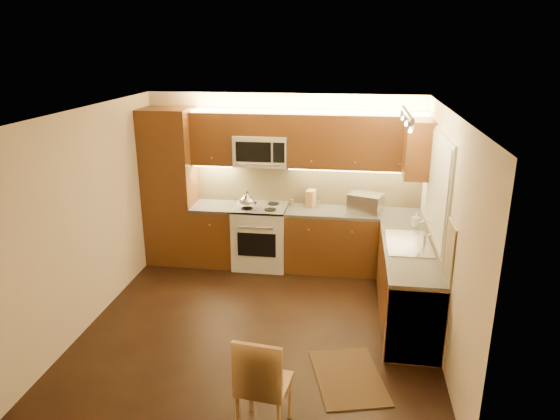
% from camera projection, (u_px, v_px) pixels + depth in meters
% --- Properties ---
extents(floor, '(4.00, 4.00, 0.01)m').
position_uv_depth(floor, '(261.00, 323.00, 6.10)').
color(floor, black).
rests_on(floor, ground).
extents(ceiling, '(4.00, 4.00, 0.01)m').
position_uv_depth(ceiling, '(258.00, 111.00, 5.32)').
color(ceiling, beige).
rests_on(ceiling, ground).
extents(wall_back, '(4.00, 0.01, 2.50)m').
position_uv_depth(wall_back, '(284.00, 179.00, 7.59)').
color(wall_back, beige).
rests_on(wall_back, ground).
extents(wall_front, '(4.00, 0.01, 2.50)m').
position_uv_depth(wall_front, '(212.00, 314.00, 3.83)').
color(wall_front, beige).
rests_on(wall_front, ground).
extents(wall_left, '(0.01, 4.00, 2.50)m').
position_uv_depth(wall_left, '(91.00, 216.00, 5.98)').
color(wall_left, beige).
rests_on(wall_left, ground).
extents(wall_right, '(0.01, 4.00, 2.50)m').
position_uv_depth(wall_right, '(445.00, 234.00, 5.44)').
color(wall_right, beige).
rests_on(wall_right, ground).
extents(pantry, '(0.70, 0.60, 2.30)m').
position_uv_depth(pantry, '(170.00, 187.00, 7.56)').
color(pantry, '#4F2A11').
rests_on(pantry, floor).
extents(base_cab_back_left, '(0.62, 0.60, 0.86)m').
position_uv_depth(base_cab_back_left, '(216.00, 235.00, 7.70)').
color(base_cab_back_left, '#4F2A11').
rests_on(base_cab_back_left, floor).
extents(counter_back_left, '(0.62, 0.60, 0.04)m').
position_uv_depth(counter_back_left, '(215.00, 206.00, 7.56)').
color(counter_back_left, '#383633').
rests_on(counter_back_left, base_cab_back_left).
extents(base_cab_back_right, '(1.92, 0.60, 0.86)m').
position_uv_depth(base_cab_back_right, '(352.00, 242.00, 7.42)').
color(base_cab_back_right, '#4F2A11').
rests_on(base_cab_back_right, floor).
extents(counter_back_right, '(1.92, 0.60, 0.04)m').
position_uv_depth(counter_back_right, '(353.00, 213.00, 7.28)').
color(counter_back_right, '#383633').
rests_on(counter_back_right, base_cab_back_right).
extents(base_cab_right, '(0.60, 2.00, 0.86)m').
position_uv_depth(base_cab_right, '(407.00, 285.00, 6.11)').
color(base_cab_right, '#4F2A11').
rests_on(base_cab_right, floor).
extents(counter_right, '(0.60, 2.00, 0.04)m').
position_uv_depth(counter_right, '(410.00, 250.00, 5.97)').
color(counter_right, '#383633').
rests_on(counter_right, base_cab_right).
extents(dishwasher, '(0.58, 0.60, 0.84)m').
position_uv_depth(dishwasher, '(413.00, 314.00, 5.45)').
color(dishwasher, silver).
rests_on(dishwasher, floor).
extents(backsplash_back, '(3.30, 0.02, 0.60)m').
position_uv_depth(backsplash_back, '(307.00, 184.00, 7.55)').
color(backsplash_back, tan).
rests_on(backsplash_back, wall_back).
extents(backsplash_right, '(0.02, 2.00, 0.60)m').
position_uv_depth(backsplash_right, '(438.00, 225.00, 5.83)').
color(backsplash_right, tan).
rests_on(backsplash_right, wall_right).
extents(upper_cab_back_left, '(0.62, 0.35, 0.75)m').
position_uv_depth(upper_cab_back_left, '(214.00, 138.00, 7.37)').
color(upper_cab_back_left, '#4F2A11').
rests_on(upper_cab_back_left, wall_back).
extents(upper_cab_back_right, '(1.92, 0.35, 0.75)m').
position_uv_depth(upper_cab_back_right, '(357.00, 142.00, 7.09)').
color(upper_cab_back_right, '#4F2A11').
rests_on(upper_cab_back_right, wall_back).
extents(upper_cab_bridge, '(0.76, 0.35, 0.31)m').
position_uv_depth(upper_cab_bridge, '(261.00, 124.00, 7.20)').
color(upper_cab_bridge, '#4F2A11').
rests_on(upper_cab_bridge, wall_back).
extents(upper_cab_right_corner, '(0.35, 0.50, 0.75)m').
position_uv_depth(upper_cab_right_corner, '(418.00, 149.00, 6.59)').
color(upper_cab_right_corner, '#4F2A11').
rests_on(upper_cab_right_corner, wall_right).
extents(stove, '(0.76, 0.65, 0.92)m').
position_uv_depth(stove, '(261.00, 236.00, 7.57)').
color(stove, silver).
rests_on(stove, floor).
extents(microwave, '(0.76, 0.38, 0.44)m').
position_uv_depth(microwave, '(261.00, 150.00, 7.31)').
color(microwave, silver).
rests_on(microwave, wall_back).
extents(window_frame, '(0.03, 1.44, 1.24)m').
position_uv_depth(window_frame, '(439.00, 188.00, 5.85)').
color(window_frame, silver).
rests_on(window_frame, wall_right).
extents(window_blinds, '(0.02, 1.36, 1.16)m').
position_uv_depth(window_blinds, '(437.00, 188.00, 5.85)').
color(window_blinds, silver).
rests_on(window_blinds, wall_right).
extents(sink, '(0.52, 0.86, 0.15)m').
position_uv_depth(sink, '(409.00, 238.00, 6.08)').
color(sink, silver).
rests_on(sink, counter_right).
extents(faucet, '(0.20, 0.04, 0.30)m').
position_uv_depth(faucet, '(425.00, 233.00, 6.04)').
color(faucet, silver).
rests_on(faucet, counter_right).
extents(track_light_bar, '(0.04, 1.20, 0.03)m').
position_uv_depth(track_light_bar, '(407.00, 113.00, 5.50)').
color(track_light_bar, silver).
rests_on(track_light_bar, ceiling).
extents(kettle, '(0.23, 0.23, 0.25)m').
position_uv_depth(kettle, '(247.00, 200.00, 7.31)').
color(kettle, silver).
rests_on(kettle, stove).
extents(toaster_oven, '(0.53, 0.46, 0.27)m').
position_uv_depth(toaster_oven, '(366.00, 203.00, 7.20)').
color(toaster_oven, silver).
rests_on(toaster_oven, counter_back_right).
extents(knife_block, '(0.15, 0.20, 0.24)m').
position_uv_depth(knife_block, '(311.00, 198.00, 7.47)').
color(knife_block, '#A7854B').
rests_on(knife_block, counter_back_right).
extents(spice_jar_a, '(0.05, 0.05, 0.09)m').
position_uv_depth(spice_jar_a, '(293.00, 201.00, 7.58)').
color(spice_jar_a, silver).
rests_on(spice_jar_a, counter_back_right).
extents(spice_jar_b, '(0.05, 0.05, 0.10)m').
position_uv_depth(spice_jar_b, '(308.00, 202.00, 7.55)').
color(spice_jar_b, olive).
rests_on(spice_jar_b, counter_back_right).
extents(spice_jar_c, '(0.05, 0.05, 0.10)m').
position_uv_depth(spice_jar_c, '(318.00, 204.00, 7.45)').
color(spice_jar_c, silver).
rests_on(spice_jar_c, counter_back_right).
extents(spice_jar_d, '(0.05, 0.05, 0.10)m').
position_uv_depth(spice_jar_d, '(292.00, 203.00, 7.50)').
color(spice_jar_d, olive).
rests_on(spice_jar_d, counter_back_right).
extents(soap_bottle, '(0.11, 0.11, 0.19)m').
position_uv_depth(soap_bottle, '(416.00, 219.00, 6.65)').
color(soap_bottle, silver).
rests_on(soap_bottle, counter_right).
extents(rug, '(0.86, 1.09, 0.01)m').
position_uv_depth(rug, '(348.00, 377.00, 5.11)').
color(rug, black).
rests_on(rug, floor).
extents(dining_chair, '(0.46, 0.46, 0.94)m').
position_uv_depth(dining_chair, '(264.00, 381.00, 4.31)').
color(dining_chair, '#A7854B').
rests_on(dining_chair, floor).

